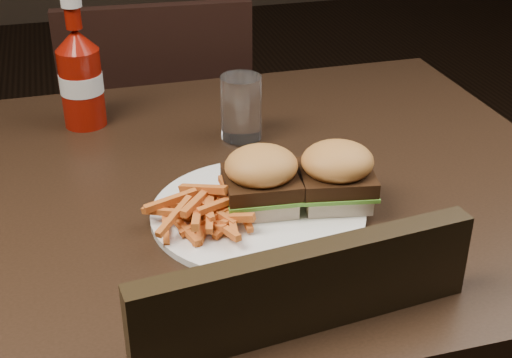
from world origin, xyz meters
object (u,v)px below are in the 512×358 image
object	(u,v)px
dining_table	(163,202)
ketchup_bottle	(82,90)
plate	(258,212)
tumbler	(241,107)
chair_far	(159,162)

from	to	relation	value
dining_table	ketchup_bottle	bearing A→B (deg)	108.91
plate	tumbler	xyz separation A→B (m)	(0.04, 0.23, 0.05)
chair_far	ketchup_bottle	xyz separation A→B (m)	(-0.17, -0.44, 0.38)
dining_table	ketchup_bottle	xyz separation A→B (m)	(-0.09, 0.25, 0.08)
chair_far	plate	world-z (taller)	plate
ketchup_bottle	tumbler	xyz separation A→B (m)	(0.24, -0.12, -0.01)
tumbler	plate	bearing A→B (deg)	-99.16
plate	ketchup_bottle	world-z (taller)	ketchup_bottle
dining_table	ketchup_bottle	size ratio (longest dim) A/B	8.71
ketchup_bottle	chair_far	bearing A→B (deg)	69.17
chair_far	ketchup_bottle	distance (m)	0.61
chair_far	plate	distance (m)	0.86
ketchup_bottle	tumbler	distance (m)	0.27
chair_far	dining_table	bearing A→B (deg)	87.28
dining_table	chair_far	bearing A→B (deg)	83.30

